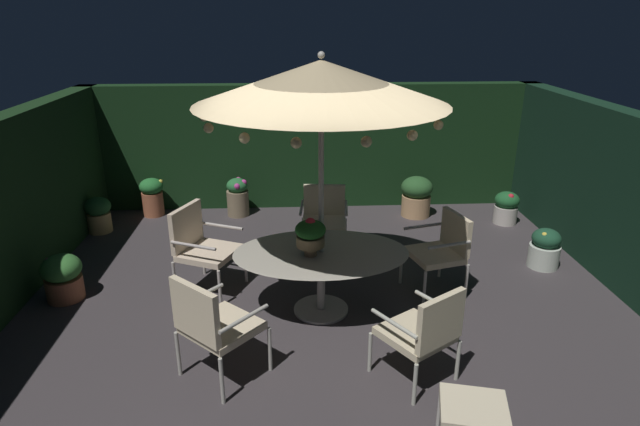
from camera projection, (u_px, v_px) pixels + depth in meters
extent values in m
cube|color=#3C3638|center=(327.00, 314.00, 5.84)|extent=(7.48, 7.47, 0.02)
cube|color=black|center=(313.00, 146.00, 8.82)|extent=(7.48, 0.30, 2.05)
cylinder|color=#B5AFA7|center=(321.00, 309.00, 5.90)|extent=(0.61, 0.61, 0.03)
cylinder|color=#B5AFA7|center=(321.00, 283.00, 5.78)|extent=(0.09, 0.09, 0.70)
ellipsoid|color=#B5AE9C|center=(321.00, 253.00, 5.65)|extent=(1.90, 1.27, 0.03)
cylinder|color=#B9B6AC|center=(321.00, 208.00, 5.47)|extent=(0.06, 0.06, 2.44)
cone|color=#CCB485|center=(321.00, 82.00, 5.01)|extent=(2.49, 2.49, 0.42)
sphere|color=#B9B6AC|center=(321.00, 55.00, 4.92)|extent=(0.07, 0.07, 0.07)
sphere|color=#F9DB8C|center=(436.00, 114.00, 5.20)|extent=(0.09, 0.09, 0.09)
sphere|color=#F9DB8C|center=(417.00, 107.00, 5.60)|extent=(0.09, 0.09, 0.09)
sphere|color=#F9DB8C|center=(375.00, 101.00, 6.02)|extent=(0.09, 0.09, 0.09)
sphere|color=#F9DB8C|center=(336.00, 98.00, 6.17)|extent=(0.09, 0.09, 0.09)
sphere|color=#F9DB8C|center=(297.00, 99.00, 6.15)|extent=(0.09, 0.09, 0.09)
sphere|color=#F9DB8C|center=(254.00, 102.00, 5.92)|extent=(0.09, 0.09, 0.09)
sphere|color=#F9DB8C|center=(222.00, 108.00, 5.55)|extent=(0.09, 0.09, 0.09)
sphere|color=#F9DB8C|center=(204.00, 117.00, 5.09)|extent=(0.09, 0.09, 0.09)
sphere|color=#F9DB8C|center=(209.00, 128.00, 4.59)|extent=(0.09, 0.09, 0.09)
sphere|color=#F9DB8C|center=(244.00, 138.00, 4.23)|extent=(0.09, 0.09, 0.09)
sphere|color=#F9DB8C|center=(296.00, 143.00, 4.08)|extent=(0.09, 0.09, 0.09)
sphere|color=#F9DB8C|center=(366.00, 142.00, 4.11)|extent=(0.09, 0.09, 0.09)
sphere|color=#F9DB8C|center=(412.00, 135.00, 4.32)|extent=(0.09, 0.09, 0.09)
sphere|color=#F9DB8C|center=(438.00, 125.00, 4.72)|extent=(0.09, 0.09, 0.09)
cylinder|color=#8C6C4E|center=(311.00, 250.00, 5.54)|extent=(0.13, 0.13, 0.11)
cylinder|color=olive|center=(310.00, 241.00, 5.50)|extent=(0.30, 0.30, 0.11)
ellipsoid|color=#1B511D|center=(310.00, 230.00, 5.45)|extent=(0.32, 0.32, 0.19)
sphere|color=red|center=(310.00, 223.00, 5.43)|extent=(0.11, 0.11, 0.11)
cylinder|color=#B5AFA6|center=(424.00, 289.00, 5.91)|extent=(0.04, 0.04, 0.44)
cylinder|color=#B5AFA6|center=(401.00, 267.00, 6.42)|extent=(0.04, 0.04, 0.44)
cylinder|color=#B5AFA6|center=(466.00, 282.00, 6.07)|extent=(0.04, 0.04, 0.44)
cylinder|color=#B5AFA6|center=(440.00, 261.00, 6.58)|extent=(0.04, 0.04, 0.44)
cube|color=beige|center=(434.00, 255.00, 6.15)|extent=(0.67, 0.69, 0.07)
cube|color=beige|center=(456.00, 232.00, 6.14)|extent=(0.21, 0.55, 0.45)
cylinder|color=#B5AFA6|center=(450.00, 245.00, 5.81)|extent=(0.51, 0.17, 0.04)
cylinder|color=#B5AFA6|center=(424.00, 226.00, 6.32)|extent=(0.51, 0.17, 0.04)
cylinder|color=#B7B1A7|center=(346.00, 250.00, 6.87)|extent=(0.04, 0.04, 0.45)
cylinder|color=#B7B1A7|center=(301.00, 250.00, 6.88)|extent=(0.04, 0.04, 0.45)
cylinder|color=#B7B1A7|center=(345.00, 233.00, 7.39)|extent=(0.04, 0.04, 0.45)
cylinder|color=#B7B1A7|center=(303.00, 233.00, 7.40)|extent=(0.04, 0.04, 0.45)
cube|color=beige|center=(324.00, 224.00, 7.04)|extent=(0.62, 0.59, 0.07)
cube|color=beige|center=(324.00, 200.00, 7.20)|extent=(0.57, 0.11, 0.43)
cylinder|color=#B7B1A7|center=(346.00, 208.00, 6.95)|extent=(0.08, 0.53, 0.04)
cylinder|color=#B7B1A7|center=(302.00, 207.00, 6.97)|extent=(0.08, 0.53, 0.04)
cylinder|color=#BAB0A8|center=(246.00, 265.00, 6.45)|extent=(0.04, 0.04, 0.45)
cylinder|color=#BAB0A8|center=(220.00, 289.00, 5.91)|extent=(0.04, 0.04, 0.45)
cylinder|color=#BAB0A8|center=(203.00, 258.00, 6.65)|extent=(0.04, 0.04, 0.45)
cylinder|color=#BAB0A8|center=(175.00, 280.00, 6.11)|extent=(0.04, 0.04, 0.45)
cube|color=beige|center=(209.00, 253.00, 6.19)|extent=(0.78, 0.79, 0.07)
cube|color=beige|center=(186.00, 227.00, 6.18)|extent=(0.29, 0.56, 0.51)
cylinder|color=#BAB0A8|center=(222.00, 226.00, 6.38)|extent=(0.54, 0.26, 0.04)
cylinder|color=#BAB0A8|center=(193.00, 246.00, 5.84)|extent=(0.54, 0.26, 0.04)
cylinder|color=#B3B0A4|center=(226.00, 326.00, 5.19)|extent=(0.04, 0.04, 0.46)
cylinder|color=#B3B0A4|center=(270.00, 349.00, 4.84)|extent=(0.04, 0.04, 0.46)
cylinder|color=#B3B0A4|center=(178.00, 354.00, 4.78)|extent=(0.04, 0.04, 0.46)
cylinder|color=#B3B0A4|center=(222.00, 381.00, 4.42)|extent=(0.04, 0.04, 0.46)
cube|color=beige|center=(222.00, 327.00, 4.72)|extent=(0.81, 0.81, 0.07)
cube|color=beige|center=(195.00, 312.00, 4.41)|extent=(0.46, 0.43, 0.50)
cylinder|color=#B3B0A4|center=(199.00, 296.00, 4.82)|extent=(0.40, 0.43, 0.04)
cylinder|color=#B3B0A4|center=(244.00, 319.00, 4.46)|extent=(0.40, 0.43, 0.04)
cylinder|color=#B6B6A7|center=(370.00, 352.00, 4.84)|extent=(0.04, 0.04, 0.41)
cylinder|color=#B6B6A7|center=(412.00, 332.00, 5.15)|extent=(0.04, 0.04, 0.41)
cylinder|color=#B6B6A7|center=(415.00, 385.00, 4.42)|extent=(0.04, 0.04, 0.41)
cylinder|color=#B6B6A7|center=(458.00, 360.00, 4.72)|extent=(0.04, 0.04, 0.41)
cube|color=beige|center=(415.00, 334.00, 4.70)|extent=(0.76, 0.76, 0.07)
cube|color=beige|center=(441.00, 321.00, 4.40)|extent=(0.47, 0.34, 0.47)
cylinder|color=#B6B6A7|center=(394.00, 324.00, 4.47)|extent=(0.33, 0.47, 0.04)
cylinder|color=#B6B6A7|center=(438.00, 303.00, 4.77)|extent=(0.33, 0.47, 0.04)
cylinder|color=#BAB5AC|center=(439.00, 409.00, 4.20)|extent=(0.03, 0.03, 0.33)
cylinder|color=#BAB5AC|center=(499.00, 416.00, 4.12)|extent=(0.03, 0.03, 0.33)
cube|color=beige|center=(474.00, 410.00, 3.90)|extent=(0.58, 0.55, 0.08)
cylinder|color=tan|center=(416.00, 205.00, 8.60)|extent=(0.46, 0.46, 0.34)
ellipsoid|color=#285327|center=(417.00, 187.00, 8.49)|extent=(0.51, 0.51, 0.35)
sphere|color=yellow|center=(424.00, 186.00, 8.49)|extent=(0.11, 0.11, 0.11)
sphere|color=#E8D253|center=(417.00, 181.00, 8.66)|extent=(0.07, 0.07, 0.07)
sphere|color=yellow|center=(407.00, 184.00, 8.60)|extent=(0.09, 0.09, 0.09)
sphere|color=#E2D74B|center=(409.00, 189.00, 8.39)|extent=(0.07, 0.07, 0.07)
sphere|color=yellow|center=(422.00, 185.00, 8.35)|extent=(0.07, 0.07, 0.07)
cylinder|color=#826F54|center=(238.00, 203.00, 8.61)|extent=(0.35, 0.35, 0.42)
ellipsoid|color=#286B35|center=(237.00, 185.00, 8.50)|extent=(0.34, 0.34, 0.24)
sphere|color=#C0368A|center=(244.00, 182.00, 8.45)|extent=(0.10, 0.10, 0.10)
sphere|color=#B63980|center=(238.00, 180.00, 8.55)|extent=(0.09, 0.09, 0.09)
sphere|color=#B7407A|center=(232.00, 183.00, 8.51)|extent=(0.07, 0.07, 0.07)
sphere|color=#A83C7D|center=(230.00, 186.00, 8.44)|extent=(0.08, 0.08, 0.08)
sphere|color=#BA3A8C|center=(237.00, 186.00, 8.36)|extent=(0.10, 0.10, 0.10)
cylinder|color=#A45B3D|center=(65.00, 288.00, 6.11)|extent=(0.42, 0.42, 0.27)
ellipsoid|color=#347130|center=(61.00, 268.00, 6.01)|extent=(0.45, 0.45, 0.31)
sphere|color=#AB2A7D|center=(74.00, 265.00, 6.02)|extent=(0.08, 0.08, 0.08)
sphere|color=#A43681|center=(64.00, 263.00, 6.11)|extent=(0.09, 0.09, 0.09)
sphere|color=#B93874|center=(49.00, 261.00, 5.98)|extent=(0.09, 0.09, 0.09)
sphere|color=#AB3579|center=(54.00, 268.00, 5.89)|extent=(0.11, 0.11, 0.11)
cylinder|color=tan|center=(100.00, 222.00, 7.97)|extent=(0.34, 0.34, 0.30)
ellipsoid|color=#225328|center=(97.00, 206.00, 7.88)|extent=(0.39, 0.39, 0.27)
sphere|color=silver|center=(105.00, 205.00, 7.89)|extent=(0.06, 0.06, 0.06)
sphere|color=silver|center=(97.00, 201.00, 7.94)|extent=(0.10, 0.10, 0.10)
sphere|color=silver|center=(91.00, 209.00, 7.76)|extent=(0.10, 0.10, 0.10)
cylinder|color=beige|center=(505.00, 215.00, 8.31)|extent=(0.36, 0.36, 0.28)
ellipsoid|color=#1D552A|center=(507.00, 200.00, 8.22)|extent=(0.38, 0.38, 0.26)
sphere|color=red|center=(514.00, 200.00, 8.22)|extent=(0.06, 0.06, 0.06)
sphere|color=red|center=(505.00, 197.00, 8.29)|extent=(0.10, 0.10, 0.10)
sphere|color=red|center=(502.00, 196.00, 8.20)|extent=(0.06, 0.06, 0.06)
sphere|color=red|center=(511.00, 197.00, 8.10)|extent=(0.09, 0.09, 0.09)
cylinder|color=beige|center=(544.00, 256.00, 6.87)|extent=(0.39, 0.39, 0.30)
ellipsoid|color=#1B462D|center=(546.00, 238.00, 6.78)|extent=(0.36, 0.36, 0.25)
sphere|color=#E4C850|center=(556.00, 235.00, 6.80)|extent=(0.07, 0.07, 0.07)
sphere|color=#E5D24A|center=(538.00, 234.00, 6.89)|extent=(0.10, 0.10, 0.10)
sphere|color=yellow|center=(544.00, 235.00, 6.69)|extent=(0.07, 0.07, 0.07)
cylinder|color=#A95D3E|center=(153.00, 204.00, 8.61)|extent=(0.33, 0.33, 0.39)
ellipsoid|color=#246A2E|center=(151.00, 186.00, 8.50)|extent=(0.38, 0.38, 0.26)
sphere|color=#E5D248|center=(161.00, 181.00, 8.51)|extent=(0.07, 0.07, 0.07)
sphere|color=#F8BF50|center=(151.00, 184.00, 8.60)|extent=(0.06, 0.06, 0.06)
sphere|color=#EFC550|center=(147.00, 188.00, 8.38)|extent=(0.10, 0.10, 0.10)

